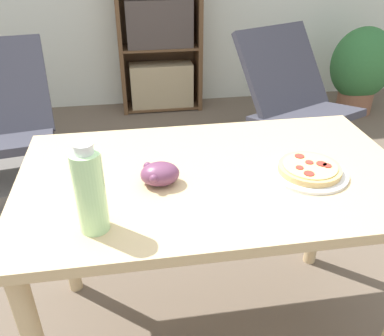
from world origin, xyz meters
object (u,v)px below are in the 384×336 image
Objects in this scene: pizza_on_plate at (309,170)px; lounge_chair_far at (294,119)px; drink_bottle at (90,191)px; potted_plant_floor at (361,68)px; grape_bunch at (159,174)px; lounge_chair_near at (4,145)px; salt_shaker at (86,193)px; bookshelf at (159,20)px.

pizza_on_plate is 1.66m from lounge_chair_far.
drink_bottle reaches higher than potted_plant_floor.
grape_bunch is 0.14× the size of lounge_chair_near.
lounge_chair_near and lounge_chair_far have the same top height.
drink_bottle is 0.27× the size of lounge_chair_far.
potted_plant_floor is at bearing 45.65° from salt_shaker.
drink_bottle is at bearing -98.49° from bookshelf.
drink_bottle is at bearing -75.05° from lounge_chair_near.
lounge_chair_near is 0.53× the size of bookshelf.
bookshelf is at bearing 104.32° from lounge_chair_far.
bookshelf is at bearing 37.68° from lounge_chair_near.
pizza_on_plate is 2.67m from potted_plant_floor.
lounge_chair_near is at bearing 122.98° from grape_bunch.
lounge_chair_near reaches higher than potted_plant_floor.
salt_shaker is 2.06m from lounge_chair_far.
lounge_chair_far reaches higher than pizza_on_plate.
salt_shaker is at bearing -134.35° from potted_plant_floor.
lounge_chair_far is 1.14m from potted_plant_floor.
salt_shaker is at bearing -99.56° from bookshelf.
pizza_on_plate is 0.33× the size of potted_plant_floor.
salt_shaker is at bearing -176.82° from pizza_on_plate.
pizza_on_plate is at bearing -2.13° from grape_bunch.
grape_bunch is 2.95m from potted_plant_floor.
lounge_chair_far reaches higher than potted_plant_floor.
lounge_chair_far is 0.57× the size of bookshelf.
drink_bottle reaches higher than pizza_on_plate.
drink_bottle is 3.23m from potted_plant_floor.
bookshelf reaches higher than drink_bottle.
potted_plant_floor is at bearing 47.95° from grape_bunch.
bookshelf is (0.41, 2.74, -0.10)m from drink_bottle.
potted_plant_floor is (1.74, -0.37, -0.39)m from bookshelf.
salt_shaker is 0.06× the size of lounge_chair_far.
grape_bunch is 0.16× the size of potted_plant_floor.
pizza_on_plate is 0.49m from grape_bunch.
potted_plant_floor is (0.89, 0.71, 0.12)m from lounge_chair_far.
lounge_chair_near is at bearing 134.79° from pizza_on_plate.
lounge_chair_far is 1.25× the size of potted_plant_floor.
bookshelf reaches higher than grape_bunch.
drink_bottle is 0.29× the size of lounge_chair_near.
drink_bottle reaches higher than grape_bunch.
drink_bottle is 0.34× the size of potted_plant_floor.
drink_bottle is 0.15× the size of bookshelf.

